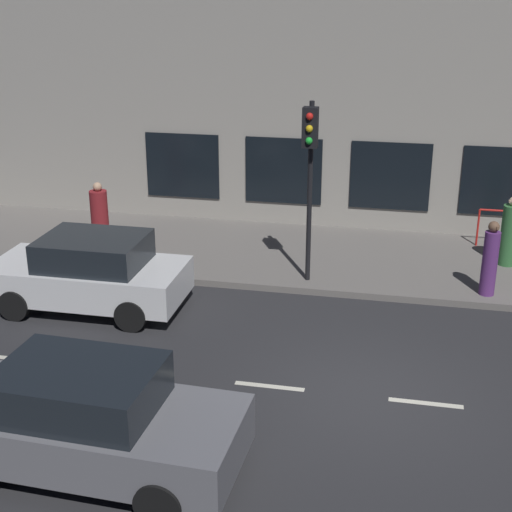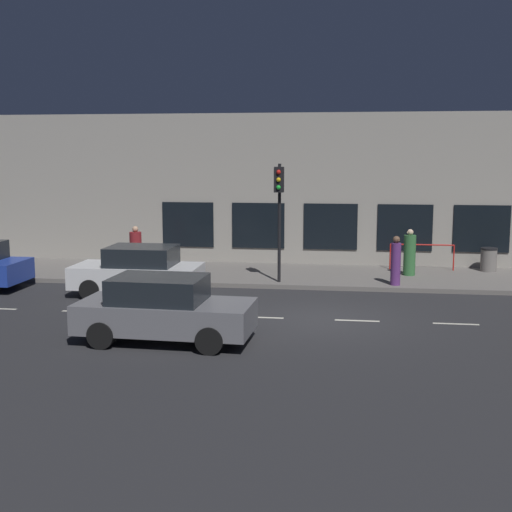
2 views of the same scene
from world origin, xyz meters
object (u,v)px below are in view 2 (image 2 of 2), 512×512
at_px(parked_car_1, 164,309).
at_px(pedestrian_0, 136,252).
at_px(parked_car_3, 139,271).
at_px(pedestrian_1, 396,262).
at_px(traffic_light, 279,196).
at_px(pedestrian_2, 410,254).
at_px(trash_bin, 489,259).

relative_size(parked_car_1, pedestrian_0, 2.44).
distance_m(parked_car_3, pedestrian_1, 8.42).
xyz_separation_m(traffic_light, pedestrian_2, (2.05, -4.50, -2.17)).
bearing_deg(pedestrian_2, traffic_light, 95.09).
distance_m(traffic_light, parked_car_1, 7.74).
bearing_deg(trash_bin, parked_car_3, 114.32).
distance_m(pedestrian_1, trash_bin, 4.85).
height_order(pedestrian_0, pedestrian_2, pedestrian_0).
bearing_deg(pedestrian_2, parked_car_1, 125.19).
bearing_deg(pedestrian_2, pedestrian_1, 143.23).
distance_m(traffic_light, trash_bin, 8.56).
xyz_separation_m(pedestrian_0, pedestrian_2, (1.03, -9.83, -0.04)).
relative_size(traffic_light, pedestrian_1, 2.43).
bearing_deg(trash_bin, parked_car_1, 137.69).
bearing_deg(traffic_light, parked_car_3, 114.98).
height_order(parked_car_1, trash_bin, parked_car_1).
distance_m(parked_car_1, parked_car_3, 5.60).
xyz_separation_m(traffic_light, parked_car_3, (-1.99, 4.27, -2.29)).
relative_size(parked_car_3, trash_bin, 4.60).
xyz_separation_m(traffic_light, pedestrian_0, (1.02, 5.33, -2.14)).
relative_size(pedestrian_0, pedestrian_2, 1.05).
bearing_deg(pedestrian_0, parked_car_1, -90.08).
height_order(pedestrian_1, trash_bin, pedestrian_1).
xyz_separation_m(parked_car_1, pedestrian_0, (8.14, 3.31, 0.15)).
relative_size(parked_car_1, parked_car_3, 1.05).
height_order(parked_car_1, pedestrian_0, pedestrian_0).
distance_m(traffic_light, pedestrian_1, 4.45).
bearing_deg(traffic_light, pedestrian_1, -88.58).
xyz_separation_m(pedestrian_1, trash_bin, (3.23, -3.60, -0.33)).
relative_size(traffic_light, trash_bin, 4.56).
distance_m(parked_car_1, pedestrian_2, 11.24).
height_order(parked_car_1, parked_car_3, same).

